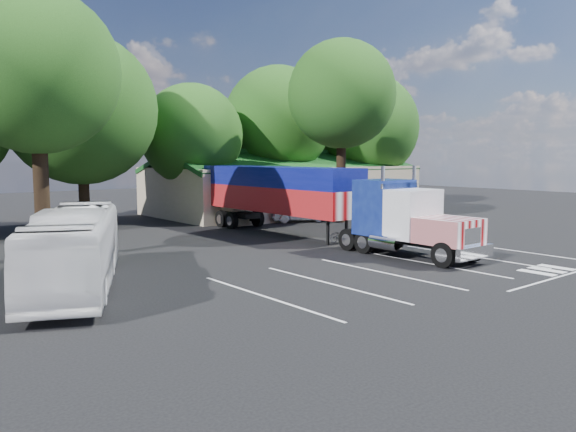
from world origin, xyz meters
TOP-DOWN VIEW (x-y plane):
  - ground at (0.00, 0.00)m, footprint 120.00×120.00m
  - event_hall at (13.74, 17.81)m, footprint 24.20×14.12m
  - tree_row_c at (-5.00, 16.20)m, footprint 10.00×10.00m
  - tree_row_d at (4.00, 17.50)m, footprint 8.00×8.00m
  - tree_row_e at (13.00, 18.00)m, footprint 9.60×9.60m
  - tree_row_f at (23.00, 16.80)m, footprint 10.40×10.40m
  - tree_near_left at (-10.50, 6.00)m, footprint 7.60×7.60m
  - tree_near_right at (11.50, 8.50)m, footprint 8.00×8.00m
  - semi_truck at (4.00, 3.94)m, footprint 3.51×21.45m
  - woman at (4.50, -1.82)m, footprint 0.49×0.63m
  - bicycle at (4.17, 1.00)m, footprint 0.69×1.65m
  - tour_bus at (-11.14, -0.39)m, footprint 6.87×10.93m
  - silver_sedan at (9.10, 10.50)m, footprint 4.79×3.18m

SIDE VIEW (x-z plane):
  - ground at x=0.00m, z-range 0.00..0.00m
  - bicycle at x=4.17m, z-range 0.00..0.84m
  - silver_sedan at x=9.10m, z-range 0.00..1.49m
  - woman at x=4.50m, z-range 0.00..1.52m
  - tour_bus at x=-11.14m, z-range 0.00..3.03m
  - event_hall at x=13.74m, z-range -0.56..4.99m
  - semi_truck at x=4.00m, z-range 0.29..4.78m
  - tree_row_d at x=4.00m, z-range 1.28..11.88m
  - tree_row_f at x=23.00m, z-range 1.29..14.29m
  - tree_row_c at x=-5.00m, z-range 1.51..14.56m
  - tree_row_e at x=13.00m, z-range 1.64..14.54m
  - tree_near_left at x=-10.50m, z-range 2.49..15.14m
  - tree_near_right at x=11.50m, z-range 2.71..16.21m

